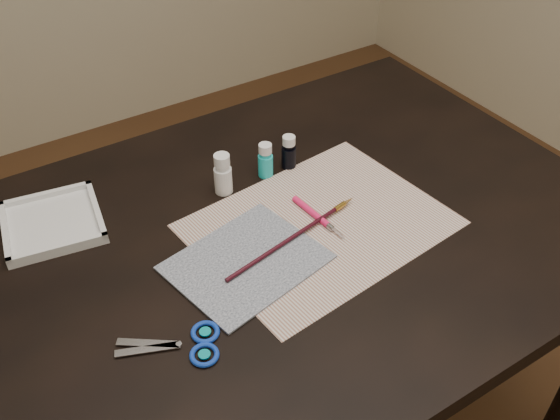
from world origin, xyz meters
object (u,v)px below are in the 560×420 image
scissors (168,349)px  paint_bottle_cyan (265,160)px  paper (320,224)px  paint_bottle_navy (289,152)px  paint_bottle_white (223,174)px  palette_tray (52,222)px  canvas (246,262)px

scissors → paint_bottle_cyan: bearing=-118.0°
paper → paint_bottle_navy: size_ratio=6.14×
paint_bottle_cyan → scissors: paint_bottle_cyan is taller
paint_bottle_navy → paint_bottle_white: bearing=-179.4°
paint_bottle_cyan → palette_tray: size_ratio=0.43×
canvas → scissors: (-0.20, -0.10, 0.00)m
paper → palette_tray: 0.51m
paint_bottle_cyan → paint_bottle_white: bearing=-178.9°
paint_bottle_navy → scissors: paint_bottle_navy is taller
paint_bottle_cyan → paint_bottle_navy: (0.06, -0.00, -0.00)m
scissors → paint_bottle_navy: bearing=-122.1°
canvas → paint_bottle_white: 0.22m
paper → scissors: (-0.37, -0.12, 0.00)m
paper → palette_tray: palette_tray is taller
paint_bottle_cyan → palette_tray: paint_bottle_cyan is taller
paper → canvas: size_ratio=1.81×
paint_bottle_white → palette_tray: (-0.33, 0.08, -0.03)m
paper → paint_bottle_white: size_ratio=5.21×
paint_bottle_white → canvas: bearing=-107.8°
paint_bottle_white → paint_bottle_navy: size_ratio=1.18×
scissors → palette_tray: size_ratio=1.01×
paint_bottle_navy → palette_tray: 0.49m
canvas → paint_bottle_navy: size_ratio=3.40×
paint_bottle_navy → canvas: bearing=-137.4°
paint_bottle_white → scissors: 0.41m
paint_bottle_cyan → scissors: 0.48m
paper → paint_bottle_cyan: (-0.00, 0.19, 0.04)m
paper → paint_bottle_white: 0.22m
palette_tray → canvas: bearing=-47.5°
canvas → palette_tray: size_ratio=1.43×
paint_bottle_white → palette_tray: 0.34m
paint_bottle_white → palette_tray: bearing=166.4°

